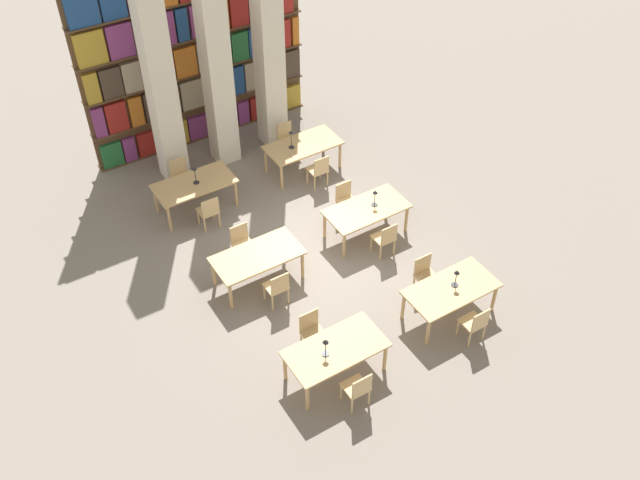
{
  "coord_description": "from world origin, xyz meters",
  "views": [
    {
      "loc": [
        -5.73,
        -9.47,
        10.7
      ],
      "look_at": [
        0.0,
        -0.28,
        0.67
      ],
      "focal_mm": 40.0,
      "sensor_mm": 36.0,
      "label": 1
    }
  ],
  "objects_px": {
    "reading_table_0": "(336,351)",
    "chair_4": "(277,287)",
    "reading_table_3": "(366,211)",
    "chair_11": "(287,139)",
    "chair_8": "(209,211)",
    "desk_lamp_1": "(456,276)",
    "desk_lamp_3": "(195,172)",
    "chair_1": "(312,331)",
    "reading_table_2": "(257,258)",
    "pillar_left": "(157,64)",
    "pillar_center": "(214,48)",
    "reading_table_5": "(303,147)",
    "reading_table_4": "(194,186)",
    "desk_lamp_2": "(375,195)",
    "chair_10": "(319,170)",
    "reading_table_1": "(451,291)",
    "chair_7": "(346,200)",
    "chair_5": "(242,243)",
    "chair_2": "(475,323)",
    "chair_9": "(181,175)",
    "chair_6": "(385,238)",
    "desk_lamp_4": "(291,136)",
    "chair_3": "(425,274)",
    "chair_0": "(358,388)",
    "pillar_right": "(268,33)"
  },
  "relations": [
    {
      "from": "reading_table_0",
      "to": "chair_4",
      "type": "relative_size",
      "value": 2.08
    },
    {
      "from": "chair_4",
      "to": "reading_table_3",
      "type": "bearing_deg",
      "value": 16.36
    },
    {
      "from": "chair_11",
      "to": "chair_8",
      "type": "bearing_deg",
      "value": 27.56
    },
    {
      "from": "desk_lamp_1",
      "to": "desk_lamp_3",
      "type": "height_order",
      "value": "desk_lamp_3"
    },
    {
      "from": "chair_1",
      "to": "reading_table_2",
      "type": "xyz_separation_m",
      "value": [
        -0.03,
        2.08,
        0.19
      ]
    },
    {
      "from": "pillar_left",
      "to": "chair_4",
      "type": "relative_size",
      "value": 6.9
    },
    {
      "from": "pillar_center",
      "to": "desk_lamp_1",
      "type": "relative_size",
      "value": 15.08
    },
    {
      "from": "reading_table_3",
      "to": "reading_table_5",
      "type": "bearing_deg",
      "value": 88.9
    },
    {
      "from": "chair_11",
      "to": "chair_4",
      "type": "bearing_deg",
      "value": 57.87
    },
    {
      "from": "reading_table_2",
      "to": "chair_1",
      "type": "bearing_deg",
      "value": -89.25
    },
    {
      "from": "reading_table_4",
      "to": "desk_lamp_2",
      "type": "bearing_deg",
      "value": -42.75
    },
    {
      "from": "reading_table_3",
      "to": "desk_lamp_3",
      "type": "bearing_deg",
      "value": 134.86
    },
    {
      "from": "desk_lamp_3",
      "to": "chair_10",
      "type": "distance_m",
      "value": 2.94
    },
    {
      "from": "reading_table_1",
      "to": "reading_table_2",
      "type": "height_order",
      "value": "same"
    },
    {
      "from": "reading_table_2",
      "to": "chair_7",
      "type": "height_order",
      "value": "chair_7"
    },
    {
      "from": "chair_5",
      "to": "desk_lamp_3",
      "type": "bearing_deg",
      "value": -87.71
    },
    {
      "from": "reading_table_3",
      "to": "chair_7",
      "type": "distance_m",
      "value": 0.78
    },
    {
      "from": "chair_2",
      "to": "chair_9",
      "type": "bearing_deg",
      "value": 111.84
    },
    {
      "from": "reading_table_4",
      "to": "reading_table_3",
      "type": "bearing_deg",
      "value": -44.86
    },
    {
      "from": "reading_table_2",
      "to": "chair_4",
      "type": "distance_m",
      "value": 0.78
    },
    {
      "from": "pillar_center",
      "to": "chair_6",
      "type": "height_order",
      "value": "pillar_center"
    },
    {
      "from": "desk_lamp_4",
      "to": "chair_6",
      "type": "bearing_deg",
      "value": -86.45
    },
    {
      "from": "chair_7",
      "to": "desk_lamp_4",
      "type": "height_order",
      "value": "desk_lamp_4"
    },
    {
      "from": "pillar_left",
      "to": "desk_lamp_3",
      "type": "bearing_deg",
      "value": -91.14
    },
    {
      "from": "chair_6",
      "to": "chair_7",
      "type": "bearing_deg",
      "value": 90.0
    },
    {
      "from": "pillar_left",
      "to": "chair_3",
      "type": "distance_m",
      "value": 7.32
    },
    {
      "from": "pillar_center",
      "to": "chair_0",
      "type": "xyz_separation_m",
      "value": [
        -1.32,
        -7.85,
        -2.53
      ]
    },
    {
      "from": "reading_table_1",
      "to": "reading_table_2",
      "type": "xyz_separation_m",
      "value": [
        -2.74,
        2.78,
        0.0
      ]
    },
    {
      "from": "chair_4",
      "to": "pillar_right",
      "type": "bearing_deg",
      "value": 61.77
    },
    {
      "from": "pillar_center",
      "to": "chair_0",
      "type": "relative_size",
      "value": 6.9
    },
    {
      "from": "chair_8",
      "to": "pillar_left",
      "type": "bearing_deg",
      "value": 87.47
    },
    {
      "from": "reading_table_2",
      "to": "reading_table_3",
      "type": "distance_m",
      "value": 2.7
    },
    {
      "from": "chair_3",
      "to": "desk_lamp_1",
      "type": "xyz_separation_m",
      "value": [
        0.11,
        -0.73,
        0.54
      ]
    },
    {
      "from": "reading_table_3",
      "to": "desk_lamp_4",
      "type": "distance_m",
      "value": 2.84
    },
    {
      "from": "pillar_left",
      "to": "chair_2",
      "type": "xyz_separation_m",
      "value": [
        2.75,
        -7.8,
        -2.53
      ]
    },
    {
      "from": "chair_5",
      "to": "chair_10",
      "type": "bearing_deg",
      "value": -154.37
    },
    {
      "from": "reading_table_3",
      "to": "reading_table_5",
      "type": "distance_m",
      "value": 2.77
    },
    {
      "from": "reading_table_1",
      "to": "chair_6",
      "type": "xyz_separation_m",
      "value": [
        -0.06,
        2.06,
        -0.19
      ]
    },
    {
      "from": "reading_table_2",
      "to": "reading_table_4",
      "type": "xyz_separation_m",
      "value": [
        -0.1,
        2.82,
        0.0
      ]
    },
    {
      "from": "chair_3",
      "to": "chair_7",
      "type": "xyz_separation_m",
      "value": [
        -0.05,
        2.81,
        0.0
      ]
    },
    {
      "from": "chair_11",
      "to": "desk_lamp_4",
      "type": "xyz_separation_m",
      "value": [
        -0.28,
        -0.72,
        0.6
      ]
    },
    {
      "from": "chair_4",
      "to": "desk_lamp_4",
      "type": "height_order",
      "value": "desk_lamp_4"
    },
    {
      "from": "pillar_center",
      "to": "chair_0",
      "type": "distance_m",
      "value": 8.36
    },
    {
      "from": "chair_9",
      "to": "chair_1",
      "type": "bearing_deg",
      "value": 91.49
    },
    {
      "from": "reading_table_0",
      "to": "desk_lamp_3",
      "type": "relative_size",
      "value": 4.09
    },
    {
      "from": "reading_table_3",
      "to": "chair_10",
      "type": "height_order",
      "value": "chair_10"
    },
    {
      "from": "chair_6",
      "to": "chair_5",
      "type": "bearing_deg",
      "value": 150.88
    },
    {
      "from": "chair_10",
      "to": "desk_lamp_3",
      "type": "bearing_deg",
      "value": 165.04
    },
    {
      "from": "pillar_center",
      "to": "chair_8",
      "type": "xyz_separation_m",
      "value": [
        -1.47,
        -2.21,
        -2.53
      ]
    },
    {
      "from": "chair_2",
      "to": "desk_lamp_3",
      "type": "bearing_deg",
      "value": 113.71
    }
  ]
}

